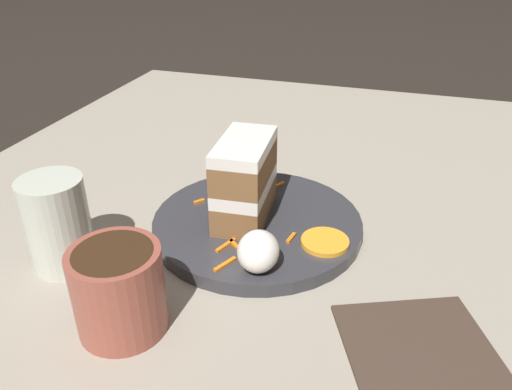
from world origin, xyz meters
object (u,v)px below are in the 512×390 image
(cream_dollop, at_px, (258,251))
(orange_garnish, at_px, (325,242))
(plate, at_px, (256,226))
(drinking_glass, at_px, (59,229))
(cake_slice, at_px, (246,178))
(coffee_mug, at_px, (118,287))
(menu_card, at_px, (438,386))

(cream_dollop, height_order, orange_garnish, cream_dollop)
(cream_dollop, xyz_separation_m, orange_garnish, (-0.06, 0.05, -0.02))
(plate, distance_m, drinking_glass, 0.21)
(drinking_glass, bearing_deg, cake_slice, 128.86)
(plate, height_order, cream_dollop, cream_dollop)
(cake_slice, distance_m, cream_dollop, 0.11)
(cream_dollop, height_order, drinking_glass, drinking_glass)
(plate, height_order, cake_slice, cake_slice)
(orange_garnish, height_order, coffee_mug, coffee_mug)
(plate, xyz_separation_m, drinking_glass, (0.11, -0.17, 0.03))
(coffee_mug, height_order, menu_card, coffee_mug)
(plate, bearing_deg, coffee_mug, -20.22)
(plate, relative_size, menu_card, 1.25)
(orange_garnish, bearing_deg, cake_slice, -108.36)
(cake_slice, xyz_separation_m, cream_dollop, (0.09, 0.04, -0.03))
(cream_dollop, bearing_deg, cake_slice, -155.07)
(coffee_mug, bearing_deg, plate, 159.78)
(orange_garnish, bearing_deg, drinking_glass, -69.84)
(plate, bearing_deg, menu_card, 50.16)
(cake_slice, distance_m, drinking_glass, 0.20)
(cream_dollop, relative_size, menu_card, 0.24)
(cream_dollop, xyz_separation_m, menu_card, (0.08, 0.17, -0.03))
(orange_garnish, xyz_separation_m, menu_card, (0.14, 0.11, -0.02))
(plate, distance_m, orange_garnish, 0.09)
(cake_slice, distance_m, menu_card, 0.28)
(drinking_glass, bearing_deg, coffee_mug, 59.35)
(drinking_glass, bearing_deg, plate, 124.15)
(menu_card, bearing_deg, plate, -63.22)
(cake_slice, bearing_deg, plate, 142.29)
(cake_slice, relative_size, drinking_glass, 1.06)
(plate, xyz_separation_m, coffee_mug, (0.18, -0.06, 0.03))
(drinking_glass, distance_m, menu_card, 0.37)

